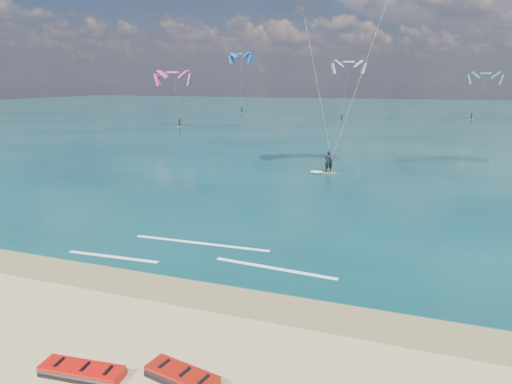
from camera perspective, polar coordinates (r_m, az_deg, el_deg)
ground at (r=53.49m, az=8.63°, el=4.80°), size 320.00×320.00×0.00m
wet_sand_strip at (r=19.79m, az=-13.43°, el=-11.19°), size 320.00×2.40×0.01m
sea at (r=116.60m, az=14.92°, el=9.31°), size 320.00×200.00×0.04m
packed_kite_left at (r=14.93m, az=-20.91°, el=-20.71°), size 2.71×1.29×0.38m
packed_kite_mid at (r=14.03m, az=-9.22°, el=-22.36°), size 2.52×1.51×0.40m
kitesurfer_main at (r=38.33m, az=10.11°, el=15.96°), size 9.23×8.37×18.56m
shoreline_foam at (r=22.44m, az=-7.10°, el=-7.72°), size 13.00×3.61×0.01m
distant_kites at (r=92.88m, az=12.26°, el=11.96°), size 80.12×41.02×14.42m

